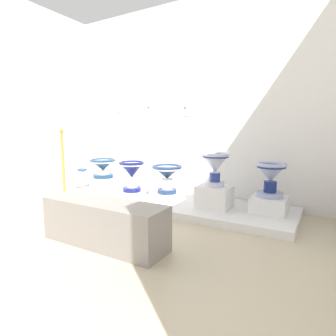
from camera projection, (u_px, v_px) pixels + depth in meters
The scene contains 19 objects.
ground_plane at pixel (72, 254), 2.36m from camera, with size 5.96×5.95×0.02m, color beige.
wall_back at pixel (188, 103), 4.05m from camera, with size 4.16×0.06×2.82m, color white.
display_platform at pixel (169, 203), 3.78m from camera, with size 3.22×0.98×0.09m, color white.
plinth_block_central_ornate at pixel (103, 183), 4.46m from camera, with size 0.30×0.32×0.17m, color white.
antique_toilet_central_ornate at pixel (103, 166), 4.42m from camera, with size 0.40×0.40×0.30m.
plinth_block_leftmost at pixel (132, 193), 4.06m from camera, with size 0.39×0.29×0.05m, color white.
antique_toilet_leftmost at pixel (132, 172), 4.01m from camera, with size 0.36×0.36×0.44m.
plinth_block_squat_floral at pixel (167, 196), 3.74m from camera, with size 0.39×0.36×0.09m, color white.
antique_toilet_squat_floral at pixel (167, 174), 3.70m from camera, with size 0.40×0.40×0.38m.
plinth_block_pale_glazed at pixel (214, 197), 3.38m from camera, with size 0.39×0.35×0.26m, color white.
antique_toilet_pale_glazed at pixel (215, 164), 3.33m from camera, with size 0.33×0.33×0.40m.
plinth_block_slender_white at pixel (269, 204), 3.19m from camera, with size 0.38×0.38×0.18m, color white.
antique_toilet_slender_white at pixel (271, 175), 3.14m from camera, with size 0.33×0.33×0.39m.
info_placard_first at pixel (120, 114), 4.65m from camera, with size 0.11×0.01×0.13m.
info_placard_second at pixel (150, 110), 4.34m from camera, with size 0.12×0.01×0.13m.
info_placard_third at pixel (188, 111), 4.02m from camera, with size 0.13×0.01×0.15m.
decorative_vase_companion at pixel (82, 181), 4.75m from camera, with size 0.25×0.25×0.37m.
stanchion_post_near_left at pixel (64, 185), 3.54m from camera, with size 0.25×0.25×1.05m.
museum_bench at pixel (104, 223), 2.50m from camera, with size 1.21×0.36×0.40m, color gray.
Camera 1 is at (3.81, -0.54, 1.04)m, focal length 29.72 mm.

